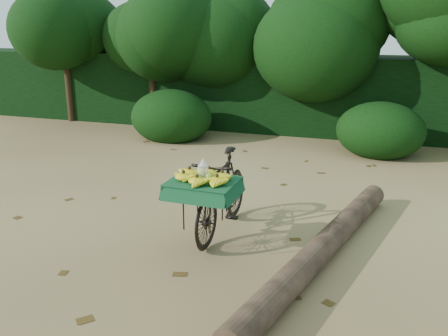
% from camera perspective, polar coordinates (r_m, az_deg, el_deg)
% --- Properties ---
extents(ground, '(80.00, 80.00, 0.00)m').
position_cam_1_polar(ground, '(6.05, 2.35, -7.39)').
color(ground, tan).
rests_on(ground, ground).
extents(vendor_bicycle, '(0.74, 1.76, 1.03)m').
position_cam_1_polar(vendor_bicycle, '(5.77, -0.34, -2.97)').
color(vendor_bicycle, black).
rests_on(vendor_bicycle, ground).
extents(fallen_log, '(1.20, 3.94, 0.29)m').
position_cam_1_polar(fallen_log, '(5.38, 11.87, -9.25)').
color(fallen_log, brown).
rests_on(fallen_log, ground).
extents(hedge_backdrop, '(26.00, 1.80, 1.80)m').
position_cam_1_polar(hedge_backdrop, '(11.80, 11.36, 8.74)').
color(hedge_backdrop, black).
rests_on(hedge_backdrop, ground).
extents(tree_row, '(14.50, 2.00, 4.00)m').
position_cam_1_polar(tree_row, '(11.03, 7.64, 14.12)').
color(tree_row, black).
rests_on(tree_row, ground).
extents(bush_clumps, '(8.80, 1.70, 0.90)m').
position_cam_1_polar(bush_clumps, '(9.86, 12.45, 4.49)').
color(bush_clumps, black).
rests_on(bush_clumps, ground).
extents(leaf_litter, '(7.00, 7.30, 0.01)m').
position_cam_1_polar(leaf_litter, '(6.62, 3.98, -5.17)').
color(leaf_litter, '#493413').
rests_on(leaf_litter, ground).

